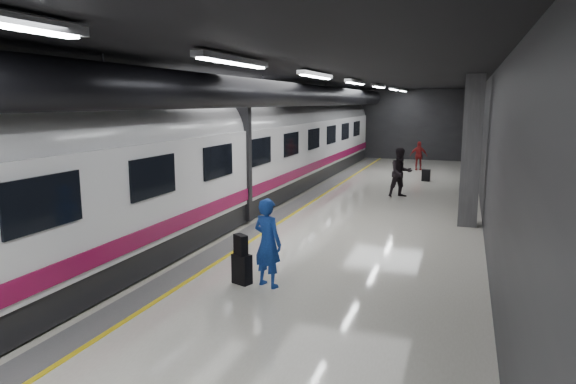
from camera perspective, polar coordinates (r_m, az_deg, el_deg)
The scene contains 9 objects.
ground at distance 15.27m, azimuth 1.86°, elevation -4.05°, with size 40.00×40.00×0.00m, color silver.
platform_hall at distance 15.81m, azimuth 1.97°, elevation 9.38°, with size 10.02×40.02×4.51m.
train at distance 16.16m, azimuth -9.19°, elevation 4.06°, with size 3.05×38.00×4.05m.
traveler_main at distance 10.36m, azimuth -2.28°, elevation -5.65°, with size 0.66×0.44×1.82m, color #173EAC.
suitcase_main at distance 10.71m, azimuth -5.14°, elevation -8.52°, with size 0.38×0.24×0.62m, color black.
shoulder_bag at distance 10.55m, azimuth -5.28°, elevation -5.85°, with size 0.31×0.17×0.42m, color black.
traveler_far_a at distance 20.58m, azimuth 12.41°, elevation 2.12°, with size 0.94×0.73×1.94m, color black.
traveler_far_b at distance 29.14m, azimuth 14.30°, elevation 3.93°, with size 0.92×0.38×1.57m, color maroon.
suitcase_far at distance 25.11m, azimuth 15.08°, elevation 1.80°, with size 0.38×0.24×0.55m, color black.
Camera 1 is at (4.39, -14.15, 3.70)m, focal length 32.00 mm.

